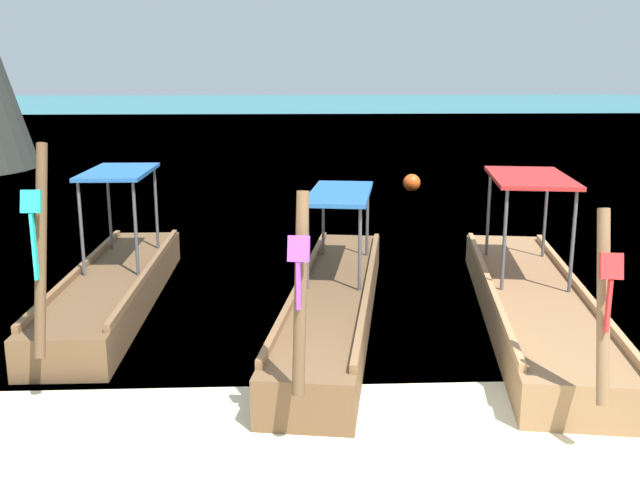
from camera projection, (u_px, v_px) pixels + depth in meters
ground at (338, 464)px, 6.59m from camera, size 120.00×120.00×0.00m
sea_water at (292, 113)px, 66.65m from camera, size 120.00×120.00×0.00m
longtail_boat_turquoise_ribbon at (115, 285)px, 11.02m from camera, size 1.15×6.32×2.79m
longtail_boat_violet_ribbon at (334, 300)px, 10.27m from camera, size 2.10×6.98×2.46m
longtail_boat_red_ribbon at (532, 300)px, 10.34m from camera, size 2.42×7.26×2.29m
mooring_buoy_near at (412, 183)px, 21.89m from camera, size 0.53×0.53×0.53m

